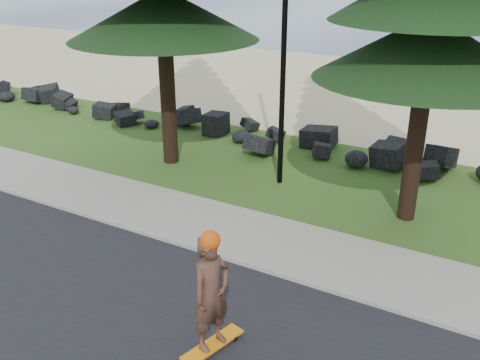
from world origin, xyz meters
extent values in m
plane|color=#35531A|center=(0.00, 0.00, 0.00)|extent=(160.00, 160.00, 0.00)
cube|color=black|center=(0.00, -4.50, 0.01)|extent=(160.00, 7.00, 0.02)
cube|color=gray|center=(0.00, -0.90, 0.05)|extent=(160.00, 0.20, 0.10)
cube|color=gray|center=(0.00, 0.20, 0.04)|extent=(160.00, 2.00, 0.08)
cube|color=#C3B682|center=(0.00, 14.50, 0.01)|extent=(160.00, 15.00, 0.01)
cylinder|color=black|center=(0.00, 3.20, 4.00)|extent=(0.14, 0.14, 8.00)
cube|color=orange|center=(2.01, -3.33, 0.11)|extent=(0.55, 1.17, 0.04)
imported|color=#4E2F23|center=(2.01, -3.33, 1.07)|extent=(0.61, 0.78, 1.89)
sphere|color=#D6490B|center=(2.01, -3.33, 1.98)|extent=(0.30, 0.30, 0.30)
camera|label=1|loc=(5.70, -8.92, 5.80)|focal=40.00mm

